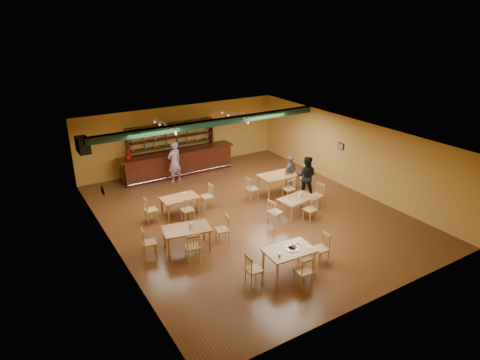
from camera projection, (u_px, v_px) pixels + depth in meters
floor at (249, 213)px, 15.71m from camera, size 12.00×12.00×0.00m
ceiling_beam at (212, 123)px, 16.85m from camera, size 10.00×0.30×0.25m
track_rail_left at (165, 124)px, 16.43m from camera, size 0.05×2.50×0.05m
track_rail_right at (234, 114)px, 17.97m from camera, size 0.05×2.50×0.05m
ac_unit at (83, 145)px, 15.84m from camera, size 0.34×0.70×0.48m
picture_left at (103, 190)px, 13.47m from camera, size 0.04×0.34×0.28m
picture_right at (341, 146)px, 17.86m from camera, size 0.04×0.34×0.28m
bar_counter at (178, 163)px, 19.28m from camera, size 5.45×0.85×1.13m
back_bar_hutch at (172, 147)px, 19.56m from camera, size 4.21×0.40×2.28m
poinsettia at (128, 154)px, 17.89m from camera, size 0.33×0.33×0.46m
dining_table_a at (180, 206)px, 15.54m from camera, size 1.36×0.82×0.68m
dining_table_b at (278, 184)px, 17.33m from camera, size 1.64×1.01×0.81m
dining_table_c at (187, 238)px, 13.25m from camera, size 1.61×1.15×0.73m
dining_table_d at (297, 206)px, 15.50m from camera, size 1.45×0.99×0.68m
near_table at (289, 261)px, 12.03m from camera, size 1.46×0.99×0.76m
pizza_tray at (292, 248)px, 11.94m from camera, size 0.51×0.51×0.01m
parmesan_shaker at (280, 255)px, 11.53m from camera, size 0.08×0.08×0.11m
napkin_stack at (295, 243)px, 12.22m from camera, size 0.23×0.20×0.03m
pizza_server at (295, 246)px, 12.05m from camera, size 0.32×0.23×0.00m
side_plate at (309, 247)px, 12.00m from camera, size 0.23×0.23×0.01m
patron_bar at (175, 162)px, 18.25m from camera, size 0.78×0.62×1.87m
patron_right_a at (306, 176)px, 16.92m from camera, size 1.03×1.04×1.70m
patron_right_b at (290, 173)px, 17.51m from camera, size 0.95×0.69×1.50m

